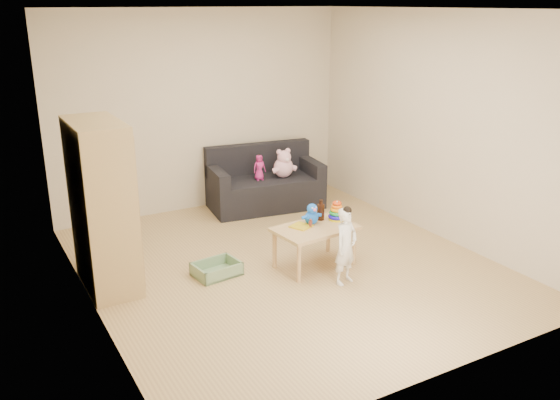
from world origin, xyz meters
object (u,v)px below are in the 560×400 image
wardrobe (102,206)px  sofa (266,193)px  toddler (346,247)px  play_table (315,247)px

wardrobe → sofa: 2.83m
wardrobe → sofa: bearing=28.0°
toddler → sofa: bearing=63.2°
play_table → sofa: bearing=77.2°
wardrobe → play_table: wardrobe is taller
sofa → wardrobe: bearing=-144.4°
sofa → toddler: toddler is taller
play_table → toddler: 0.50m
wardrobe → toddler: 2.38m
sofa → play_table: play_table is taller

